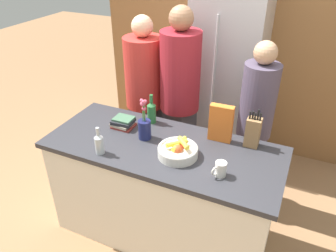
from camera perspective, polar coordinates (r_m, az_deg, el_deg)
The scene contains 15 objects.
ground_plane at distance 3.07m, azimuth -0.77°, elevation -17.47°, with size 14.00×14.00×0.00m, color #936B47.
kitchen_island at distance 2.75m, azimuth -0.84°, elevation -11.18°, with size 1.81×0.76×0.90m.
back_wall_wood at distance 3.82m, azimuth 10.65°, elevation 15.20°, with size 3.01×0.12×2.60m.
refrigerator at distance 3.55m, azimuth 10.24°, elevation 9.08°, with size 0.70×0.62×2.02m.
fruit_bowl at distance 2.34m, azimuth 1.75°, elevation -4.22°, with size 0.29×0.29×0.13m.
knife_block at distance 2.49m, azimuth 14.57°, elevation -0.99°, with size 0.10×0.09×0.31m.
flower_vase at distance 2.51m, azimuth -4.12°, elevation -0.12°, with size 0.10×0.10×0.34m.
cereal_box at distance 2.50m, azimuth 9.19°, elevation 0.48°, with size 0.18×0.07×0.30m.
coffee_mug at distance 2.19m, azimuth 9.09°, elevation -7.42°, with size 0.09×0.11×0.10m.
book_stack at distance 2.71m, azimuth -7.83°, elevation 0.61°, with size 0.18×0.15×0.08m.
bottle_oil at distance 2.40m, azimuth -11.89°, elevation -2.96°, with size 0.06×0.06×0.21m.
bottle_vinegar at distance 2.73m, azimuth -2.88°, elevation 2.51°, with size 0.07×0.07×0.25m.
person_at_sink at distance 3.22m, azimuth -4.05°, elevation 5.83°, with size 0.37×0.37×1.68m.
person_in_blue at distance 3.02m, azimuth 2.07°, elevation 5.61°, with size 0.36×0.36×1.79m.
person_in_red_tee at distance 2.90m, azimuth 14.91°, elevation 0.98°, with size 0.29×0.29×1.59m.
Camera 1 is at (0.89, -1.84, 2.30)m, focal length 35.00 mm.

